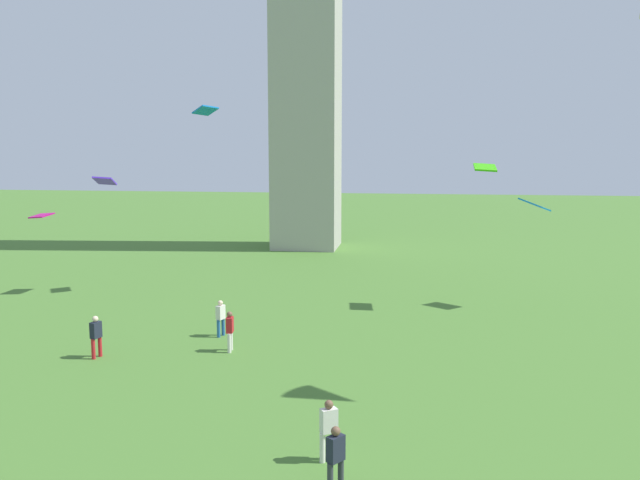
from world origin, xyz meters
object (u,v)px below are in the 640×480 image
kite_flying_5 (105,181)px  kite_flying_3 (535,205)px  kite_flying_0 (485,167)px  kite_flying_1 (41,216)px  kite_flying_4 (205,110)px  person_1 (221,316)px  person_4 (336,455)px  person_2 (329,427)px  person_0 (230,329)px  person_3 (96,334)px

kite_flying_5 → kite_flying_3: bearing=-103.6°
kite_flying_3 → kite_flying_0: bearing=-123.7°
kite_flying_1 → kite_flying_4: size_ratio=0.61×
kite_flying_0 → person_1: bearing=-57.9°
person_4 → kite_flying_3: (8.50, 21.77, 4.77)m
person_2 → person_4: size_ratio=1.01×
person_0 → kite_flying_4: bearing=16.7°
person_2 → kite_flying_4: bearing=82.7°
person_3 → person_0: bearing=123.0°
kite_flying_0 → kite_flying_4: size_ratio=0.93×
kite_flying_4 → kite_flying_5: bearing=57.3°
person_1 → kite_flying_1: kite_flying_1 is taller
person_3 → person_1: bearing=147.9°
person_3 → kite_flying_0: kite_flying_0 is taller
kite_flying_1 → kite_flying_3: 25.24m
person_1 → person_4: (7.13, -13.58, 0.03)m
person_3 → kite_flying_1: (-2.15, -0.06, 5.07)m
person_1 → person_0: bearing=-136.4°
person_3 → kite_flying_5: (-5.26, 12.22, 5.88)m
person_1 → kite_flying_4: (-3.56, 9.51, 10.15)m
person_1 → kite_flying_0: 16.37m
kite_flying_0 → person_0: bearing=-48.6°
person_0 → person_4: size_ratio=1.00×
person_1 → person_3: bearing=149.7°
person_2 → person_4: person_2 is taller
kite_flying_0 → kite_flying_4: kite_flying_4 is taller
kite_flying_4 → kite_flying_5: (-6.04, -1.20, -4.22)m
kite_flying_1 → kite_flying_4: kite_flying_4 is taller
person_3 → kite_flying_3: size_ratio=0.99×
person_4 → person_2: bearing=50.4°
person_0 → kite_flying_1: 9.29m
kite_flying_3 → person_1: bearing=-109.2°
kite_flying_3 → person_0: bearing=-101.2°
kite_flying_0 → person_4: bearing=-13.4°
kite_flying_3 → kite_flying_4: kite_flying_4 is taller
person_0 → person_4: bearing=-156.9°
person_0 → kite_flying_5: (-10.69, 10.54, 5.89)m
kite_flying_5 → kite_flying_1: bearing=-179.1°
person_3 → kite_flying_0: (17.15, 11.44, 6.82)m
person_0 → kite_flying_0: bearing=-55.1°
kite_flying_3 → kite_flying_5: kite_flying_5 is taller
person_0 → kite_flying_5: size_ratio=1.00×
kite_flying_0 → kite_flying_3: bearing=104.7°
kite_flying_3 → kite_flying_4: (-19.19, 1.32, 5.34)m
person_3 → person_4: size_ratio=1.02×
kite_flying_1 → kite_flying_0: bearing=53.6°
person_1 → kite_flying_0: bearing=-41.9°
person_4 → kite_flying_5: (-16.73, 21.89, 5.89)m
person_2 → person_3: person_3 is taller
person_3 → kite_flying_1: kite_flying_1 is taller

